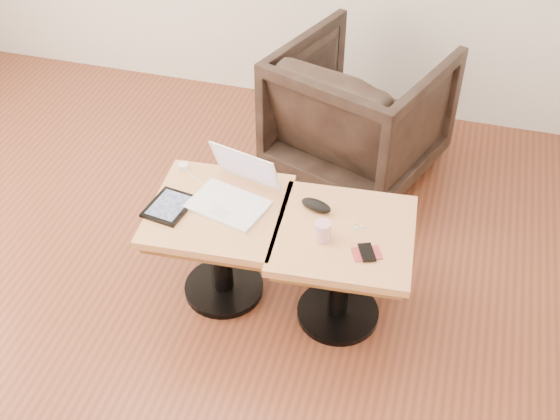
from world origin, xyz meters
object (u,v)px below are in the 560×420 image
(side_table_left, at_px, (220,229))
(side_table_right, at_px, (342,254))
(laptop, at_px, (234,192))
(striped_cup, at_px, (323,231))
(armchair, at_px, (359,112))

(side_table_left, distance_m, side_table_right, 0.57)
(laptop, bearing_deg, side_table_right, 6.79)
(striped_cup, bearing_deg, side_table_right, 42.20)
(striped_cup, bearing_deg, armchair, 93.10)
(laptop, bearing_deg, striped_cup, -3.51)
(armchair, bearing_deg, striped_cup, 113.66)
(laptop, height_order, armchair, armchair)
(laptop, xyz_separation_m, striped_cup, (0.44, -0.14, -0.00))
(laptop, relative_size, striped_cup, 4.40)
(side_table_left, height_order, striped_cup, striped_cup)
(laptop, height_order, striped_cup, laptop)
(side_table_left, distance_m, striped_cup, 0.53)
(side_table_left, distance_m, laptop, 0.20)
(side_table_right, xyz_separation_m, striped_cup, (-0.08, -0.07, 0.18))
(side_table_right, bearing_deg, side_table_left, 175.06)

